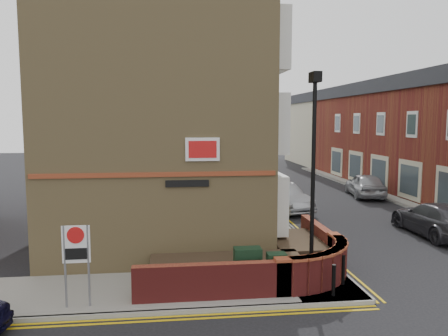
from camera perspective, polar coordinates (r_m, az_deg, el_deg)
ground at (r=12.36m, az=5.60°, el=-17.90°), size 120.00×120.00×0.00m
pavement_corner at (r=13.50m, az=-11.10°, el=-15.55°), size 13.00×3.00×0.12m
pavement_main at (r=27.82m, az=2.59°, el=-4.08°), size 2.00×32.00×0.12m
pavement_far at (r=28.99m, az=25.69°, el=-4.28°), size 4.00×40.00×0.12m
kerb_side at (r=12.13m, az=-11.65°, el=-18.17°), size 13.00×0.15×0.12m
kerb_main_near at (r=28.00m, az=4.61°, el=-4.03°), size 0.15×32.00×0.12m
kerb_main_far at (r=27.97m, az=22.22°, el=-4.49°), size 0.15×40.00×0.12m
yellow_lines_side at (r=11.92m, az=-11.75°, el=-18.90°), size 13.00×0.28×0.01m
yellow_lines_main at (r=28.06m, az=5.11°, el=-4.12°), size 0.28×32.00×0.01m
corner_building at (r=19.05m, az=-8.02°, el=9.74°), size 8.95×10.40×13.60m
garden_wall at (r=14.63m, az=3.45°, el=-13.95°), size 6.80×6.00×1.20m
lamppost at (r=12.98m, az=11.54°, el=-1.42°), size 0.25×0.50×6.30m
utility_cabinet_large at (r=13.22m, az=3.10°, el=-12.86°), size 0.80×0.45×1.20m
utility_cabinet_small at (r=13.12m, az=6.87°, el=-13.29°), size 0.55×0.40×1.10m
bollard_near at (r=13.04m, az=14.12°, el=-14.03°), size 0.11×0.11×0.90m
bollard_far at (r=13.95m, az=15.29°, el=-12.70°), size 0.11×0.11×0.90m
zone_sign at (r=12.26m, az=-18.73°, el=-10.21°), size 0.72×0.07×2.20m
far_terrace at (r=32.76m, az=24.49°, el=3.93°), size 5.40×30.40×8.00m
far_terrace_cream at (r=51.87m, az=12.38°, el=5.01°), size 5.40×12.40×8.00m
tree_near at (r=25.45m, az=3.35°, el=5.47°), size 3.64×3.65×6.70m
tree_mid at (r=33.35m, az=0.94°, el=6.51°), size 4.03×4.03×7.42m
tree_far at (r=41.29m, az=-0.56°, el=6.07°), size 3.81×3.81×7.00m
traffic_light_assembly at (r=36.40m, az=0.93°, el=2.69°), size 0.20×0.16×4.20m
silver_car_near at (r=24.79m, az=7.51°, el=-3.74°), size 2.84×4.93×1.54m
red_car_main at (r=32.36m, az=4.94°, el=-1.51°), size 3.76×5.42×1.38m
grey_car_far at (r=21.38m, az=25.99°, el=-6.02°), size 2.10×5.09×1.47m
silver_car_far at (r=30.41m, az=17.95°, el=-2.10°), size 2.64×4.88×1.58m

